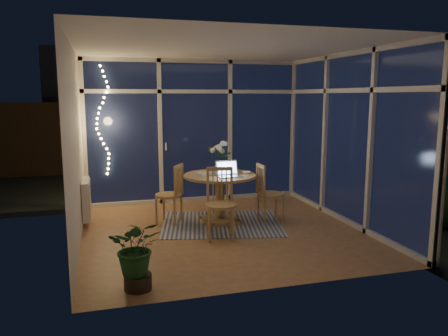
% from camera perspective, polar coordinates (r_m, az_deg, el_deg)
% --- Properties ---
extents(floor, '(4.00, 4.00, 0.00)m').
position_cam_1_polar(floor, '(6.44, 0.05, -8.19)').
color(floor, brown).
rests_on(floor, ground).
extents(ceiling, '(4.00, 4.00, 0.00)m').
position_cam_1_polar(ceiling, '(6.18, 0.06, 15.46)').
color(ceiling, silver).
rests_on(ceiling, wall_back).
extents(wall_back, '(4.00, 0.04, 2.60)m').
position_cam_1_polar(wall_back, '(8.11, -3.79, 4.79)').
color(wall_back, silver).
rests_on(wall_back, floor).
extents(wall_front, '(4.00, 0.04, 2.60)m').
position_cam_1_polar(wall_front, '(4.30, 7.30, 0.69)').
color(wall_front, silver).
rests_on(wall_front, floor).
extents(wall_left, '(0.04, 4.00, 2.60)m').
position_cam_1_polar(wall_left, '(5.96, -18.82, 2.66)').
color(wall_left, silver).
rests_on(wall_left, floor).
extents(wall_right, '(0.04, 4.00, 2.60)m').
position_cam_1_polar(wall_right, '(6.99, 16.08, 3.71)').
color(wall_right, silver).
rests_on(wall_right, floor).
extents(window_wall_back, '(4.00, 0.10, 2.60)m').
position_cam_1_polar(window_wall_back, '(8.07, -3.73, 4.77)').
color(window_wall_back, silver).
rests_on(window_wall_back, floor).
extents(window_wall_right, '(0.10, 4.00, 2.60)m').
position_cam_1_polar(window_wall_right, '(6.97, 15.80, 3.71)').
color(window_wall_right, silver).
rests_on(window_wall_right, floor).
extents(radiator, '(0.10, 0.70, 0.58)m').
position_cam_1_polar(radiator, '(6.99, -17.57, -3.84)').
color(radiator, silver).
rests_on(radiator, wall_left).
extents(fairy_lights, '(0.24, 0.10, 1.85)m').
position_cam_1_polar(fairy_lights, '(7.80, -15.63, 5.94)').
color(fairy_lights, '#FFD066').
rests_on(fairy_lights, window_wall_back).
extents(garden_patio, '(12.00, 6.00, 0.10)m').
position_cam_1_polar(garden_patio, '(11.30, -4.38, -0.88)').
color(garden_patio, black).
rests_on(garden_patio, ground).
extents(garden_fence, '(11.00, 0.08, 1.80)m').
position_cam_1_polar(garden_fence, '(11.58, -7.36, 4.11)').
color(garden_fence, '#3D2716').
rests_on(garden_fence, ground).
extents(neighbour_roof, '(7.00, 3.00, 2.20)m').
position_cam_1_polar(neighbour_roof, '(14.55, -8.04, 10.28)').
color(neighbour_roof, '#353740').
rests_on(neighbour_roof, ground).
extents(garden_shrubs, '(0.90, 0.90, 0.90)m').
position_cam_1_polar(garden_shrubs, '(9.47, -10.24, 0.14)').
color(garden_shrubs, black).
rests_on(garden_shrubs, ground).
extents(rug, '(2.07, 1.79, 0.01)m').
position_cam_1_polar(rug, '(6.77, -0.33, -7.28)').
color(rug, '#BAB397').
rests_on(rug, floor).
extents(dining_table, '(1.32, 1.32, 0.76)m').
position_cam_1_polar(dining_table, '(6.77, -0.55, -4.01)').
color(dining_table, '#A6834B').
rests_on(dining_table, floor).
extents(chair_left, '(0.59, 0.59, 0.94)m').
position_cam_1_polar(chair_left, '(6.74, -7.24, -3.35)').
color(chair_left, '#A6834B').
rests_on(chair_left, floor).
extents(chair_right, '(0.44, 0.44, 0.94)m').
position_cam_1_polar(chair_right, '(6.78, 6.12, -3.25)').
color(chair_right, '#A6834B').
rests_on(chair_right, floor).
extents(chair_front, '(0.54, 0.54, 0.99)m').
position_cam_1_polar(chair_front, '(5.98, -0.46, -4.67)').
color(chair_front, '#A6834B').
rests_on(chair_front, floor).
extents(laptop, '(0.36, 0.31, 0.25)m').
position_cam_1_polar(laptop, '(6.48, 0.70, -0.05)').
color(laptop, '#BDBDC2').
rests_on(laptop, dining_table).
extents(flower_vase, '(0.24, 0.24, 0.21)m').
position_cam_1_polar(flower_vase, '(6.92, -0.57, 0.37)').
color(flower_vase, silver).
rests_on(flower_vase, dining_table).
extents(bowl, '(0.18, 0.18, 0.04)m').
position_cam_1_polar(bowl, '(6.77, 2.91, -0.58)').
color(bowl, white).
rests_on(bowl, dining_table).
extents(newspapers, '(0.36, 0.29, 0.02)m').
position_cam_1_polar(newspapers, '(6.74, -1.90, -0.69)').
color(newspapers, silver).
rests_on(newspapers, dining_table).
extents(phone, '(0.13, 0.10, 0.01)m').
position_cam_1_polar(phone, '(6.65, 0.06, -0.87)').
color(phone, black).
rests_on(phone, dining_table).
extents(potted_plant, '(0.62, 0.56, 0.76)m').
position_cam_1_polar(potted_plant, '(4.55, -11.29, -10.92)').
color(potted_plant, '#194820').
rests_on(potted_plant, floor).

